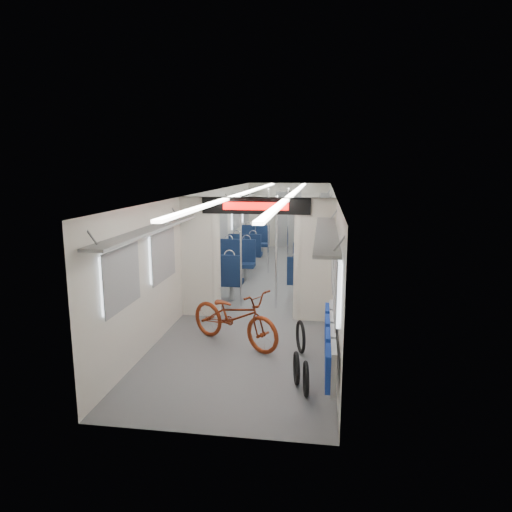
# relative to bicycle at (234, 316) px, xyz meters

# --- Properties ---
(carriage) EXTENTS (12.00, 12.02, 2.31)m
(carriage) POSITION_rel_bicycle_xyz_m (0.16, 3.15, 1.03)
(carriage) COLOR #515456
(carriage) RESTS_ON ground
(bicycle) EXTENTS (1.86, 1.45, 0.94)m
(bicycle) POSITION_rel_bicycle_xyz_m (0.00, 0.00, 0.00)
(bicycle) COLOR maroon
(bicycle) RESTS_ON ground
(flip_bench) EXTENTS (0.12, 2.12, 0.53)m
(flip_bench) POSITION_rel_bicycle_xyz_m (1.51, -1.15, 0.11)
(flip_bench) COLOR gray
(flip_bench) RESTS_ON carriage
(bike_hoop_a) EXTENTS (0.11, 0.46, 0.46)m
(bike_hoop_a) POSITION_rel_bicycle_xyz_m (1.22, -1.56, -0.27)
(bike_hoop_a) COLOR black
(bike_hoop_a) RESTS_ON ground
(bike_hoop_b) EXTENTS (0.13, 0.45, 0.45)m
(bike_hoop_b) POSITION_rel_bicycle_xyz_m (1.08, -1.26, -0.27)
(bike_hoop_b) COLOR black
(bike_hoop_b) RESTS_ON ground
(bike_hoop_c) EXTENTS (0.19, 0.51, 0.52)m
(bike_hoop_c) POSITION_rel_bicycle_xyz_m (1.08, -0.19, -0.24)
(bike_hoop_c) COLOR black
(bike_hoop_c) RESTS_ON ground
(seat_bay_near_left) EXTENTS (0.94, 2.23, 1.15)m
(seat_bay_near_left) POSITION_rel_bicycle_xyz_m (-0.78, 3.36, 0.09)
(seat_bay_near_left) COLOR #0C1A38
(seat_bay_near_left) RESTS_ON ground
(seat_bay_near_right) EXTENTS (0.89, 1.98, 1.07)m
(seat_bay_near_right) POSITION_rel_bicycle_xyz_m (1.09, 3.57, 0.06)
(seat_bay_near_right) COLOR #0C1A38
(seat_bay_near_right) RESTS_ON ground
(seat_bay_far_left) EXTENTS (0.92, 2.12, 1.12)m
(seat_bay_far_left) POSITION_rel_bicycle_xyz_m (-0.78, 6.57, 0.08)
(seat_bay_far_left) COLOR #0C1A38
(seat_bay_far_left) RESTS_ON ground
(seat_bay_far_right) EXTENTS (0.92, 2.11, 1.11)m
(seat_bay_far_right) POSITION_rel_bicycle_xyz_m (1.09, 6.70, 0.08)
(seat_bay_far_right) COLOR #0C1A38
(seat_bay_far_right) RESTS_ON ground
(stanchion_near_left) EXTENTS (0.04, 0.04, 2.30)m
(stanchion_near_left) POSITION_rel_bicycle_xyz_m (-0.26, 2.07, 0.68)
(stanchion_near_left) COLOR silver
(stanchion_near_left) RESTS_ON ground
(stanchion_near_right) EXTENTS (0.04, 0.04, 2.30)m
(stanchion_near_right) POSITION_rel_bicycle_xyz_m (0.47, 2.04, 0.68)
(stanchion_near_right) COLOR silver
(stanchion_near_right) RESTS_ON ground
(stanchion_far_left) EXTENTS (0.04, 0.04, 2.30)m
(stanchion_far_left) POSITION_rel_bicycle_xyz_m (-0.07, 5.17, 0.68)
(stanchion_far_left) COLOR silver
(stanchion_far_left) RESTS_ON ground
(stanchion_far_right) EXTENTS (0.05, 0.05, 2.30)m
(stanchion_far_right) POSITION_rel_bicycle_xyz_m (0.45, 5.35, 0.68)
(stanchion_far_right) COLOR silver
(stanchion_far_right) RESTS_ON ground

